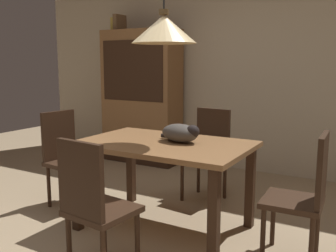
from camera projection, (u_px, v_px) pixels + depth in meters
ground at (116, 248)px, 2.90m from camera, size 10.00×10.00×0.00m
back_wall at (239, 59)px, 4.93m from camera, size 6.40×0.10×2.90m
dining_table at (164, 154)px, 3.17m from camera, size 1.40×0.90×0.75m
chair_left_side at (66, 154)px, 3.75m from camera, size 0.44×0.44×0.93m
chair_right_side at (305, 192)px, 2.64m from camera, size 0.42×0.42×0.93m
chair_far_back at (208, 150)px, 3.94m from camera, size 0.44×0.44×0.93m
chair_near_front at (94, 203)px, 2.44m from camera, size 0.44×0.44×0.93m
cat_sleeping at (181, 133)px, 3.14m from camera, size 0.40×0.29×0.16m
pendant_lamp at (164, 29)px, 3.00m from camera, size 0.52×0.52×1.30m
hutch_bookcase at (142, 99)px, 5.39m from camera, size 1.12×0.45×1.85m
book_yellow_short at (116, 24)px, 5.43m from camera, size 0.04×0.20×0.18m
book_brown_thick at (120, 23)px, 5.39m from camera, size 0.06×0.24×0.22m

